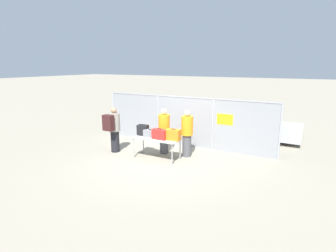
{
  "coord_description": "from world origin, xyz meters",
  "views": [
    {
      "loc": [
        4.26,
        -7.27,
        3.21
      ],
      "look_at": [
        -0.05,
        0.78,
        1.05
      ],
      "focal_mm": 28.0,
      "sensor_mm": 36.0,
      "label": 1
    }
  ],
  "objects_px": {
    "suitcase_red": "(160,134)",
    "security_worker_near": "(164,131)",
    "suitcase_black": "(143,130)",
    "traveler_hooded": "(113,128)",
    "utility_trailer": "(261,130)",
    "suitcase_grey": "(151,134)",
    "inspection_table": "(157,140)",
    "suitcase_orange": "(173,135)",
    "security_worker_far": "(187,133)"
  },
  "relations": [
    {
      "from": "traveler_hooded",
      "to": "security_worker_near",
      "type": "relative_size",
      "value": 1.01
    },
    {
      "from": "traveler_hooded",
      "to": "utility_trailer",
      "type": "distance_m",
      "value": 6.31
    },
    {
      "from": "suitcase_grey",
      "to": "suitcase_orange",
      "type": "relative_size",
      "value": 1.06
    },
    {
      "from": "suitcase_black",
      "to": "utility_trailer",
      "type": "height_order",
      "value": "suitcase_black"
    },
    {
      "from": "suitcase_orange",
      "to": "utility_trailer",
      "type": "height_order",
      "value": "suitcase_orange"
    },
    {
      "from": "traveler_hooded",
      "to": "security_worker_far",
      "type": "distance_m",
      "value": 2.72
    },
    {
      "from": "utility_trailer",
      "to": "inspection_table",
      "type": "bearing_deg",
      "value": -123.46
    },
    {
      "from": "traveler_hooded",
      "to": "utility_trailer",
      "type": "height_order",
      "value": "traveler_hooded"
    },
    {
      "from": "traveler_hooded",
      "to": "security_worker_near",
      "type": "xyz_separation_m",
      "value": [
        1.71,
        0.77,
        -0.07
      ]
    },
    {
      "from": "suitcase_red",
      "to": "traveler_hooded",
      "type": "bearing_deg",
      "value": -177.35
    },
    {
      "from": "suitcase_orange",
      "to": "security_worker_near",
      "type": "distance_m",
      "value": 0.88
    },
    {
      "from": "suitcase_grey",
      "to": "suitcase_red",
      "type": "relative_size",
      "value": 1.0
    },
    {
      "from": "traveler_hooded",
      "to": "security_worker_far",
      "type": "relative_size",
      "value": 1.02
    },
    {
      "from": "suitcase_red",
      "to": "inspection_table",
      "type": "bearing_deg",
      "value": 156.26
    },
    {
      "from": "suitcase_black",
      "to": "utility_trailer",
      "type": "bearing_deg",
      "value": 50.53
    },
    {
      "from": "inspection_table",
      "to": "traveler_hooded",
      "type": "bearing_deg",
      "value": -174.69
    },
    {
      "from": "suitcase_grey",
      "to": "utility_trailer",
      "type": "bearing_deg",
      "value": 54.47
    },
    {
      "from": "inspection_table",
      "to": "traveler_hooded",
      "type": "height_order",
      "value": "traveler_hooded"
    },
    {
      "from": "suitcase_red",
      "to": "traveler_hooded",
      "type": "height_order",
      "value": "traveler_hooded"
    },
    {
      "from": "suitcase_orange",
      "to": "inspection_table",
      "type": "bearing_deg",
      "value": -176.68
    },
    {
      "from": "suitcase_orange",
      "to": "utility_trailer",
      "type": "xyz_separation_m",
      "value": [
        2.16,
        4.17,
        -0.49
      ]
    },
    {
      "from": "inspection_table",
      "to": "suitcase_red",
      "type": "height_order",
      "value": "suitcase_red"
    },
    {
      "from": "inspection_table",
      "to": "suitcase_orange",
      "type": "xyz_separation_m",
      "value": [
        0.62,
        0.04,
        0.25
      ]
    },
    {
      "from": "suitcase_grey",
      "to": "security_worker_near",
      "type": "height_order",
      "value": "security_worker_near"
    },
    {
      "from": "utility_trailer",
      "to": "suitcase_red",
      "type": "bearing_deg",
      "value": -121.39
    },
    {
      "from": "security_worker_far",
      "to": "traveler_hooded",
      "type": "bearing_deg",
      "value": 18.85
    },
    {
      "from": "security_worker_far",
      "to": "utility_trailer",
      "type": "relative_size",
      "value": 0.4
    },
    {
      "from": "suitcase_red",
      "to": "suitcase_grey",
      "type": "bearing_deg",
      "value": 170.18
    },
    {
      "from": "suitcase_grey",
      "to": "traveler_hooded",
      "type": "xyz_separation_m",
      "value": [
        -1.52,
        -0.16,
        0.06
      ]
    },
    {
      "from": "suitcase_red",
      "to": "utility_trailer",
      "type": "bearing_deg",
      "value": 58.61
    },
    {
      "from": "suitcase_grey",
      "to": "utility_trailer",
      "type": "xyz_separation_m",
      "value": [
        3.01,
        4.21,
        -0.44
      ]
    },
    {
      "from": "suitcase_red",
      "to": "security_worker_near",
      "type": "distance_m",
      "value": 0.71
    },
    {
      "from": "suitcase_black",
      "to": "suitcase_red",
      "type": "distance_m",
      "value": 0.8
    },
    {
      "from": "inspection_table",
      "to": "suitcase_grey",
      "type": "distance_m",
      "value": 0.3
    },
    {
      "from": "suitcase_black",
      "to": "traveler_hooded",
      "type": "xyz_separation_m",
      "value": [
        -1.13,
        -0.25,
        0.0
      ]
    },
    {
      "from": "traveler_hooded",
      "to": "suitcase_red",
      "type": "bearing_deg",
      "value": -11.82
    },
    {
      "from": "security_worker_near",
      "to": "security_worker_far",
      "type": "bearing_deg",
      "value": -168.76
    },
    {
      "from": "inspection_table",
      "to": "utility_trailer",
      "type": "height_order",
      "value": "utility_trailer"
    },
    {
      "from": "suitcase_grey",
      "to": "security_worker_far",
      "type": "xyz_separation_m",
      "value": [
        1.06,
        0.71,
        -0.01
      ]
    },
    {
      "from": "suitcase_red",
      "to": "suitcase_orange",
      "type": "relative_size",
      "value": 1.07
    },
    {
      "from": "suitcase_grey",
      "to": "suitcase_black",
      "type": "bearing_deg",
      "value": 167.15
    },
    {
      "from": "suitcase_black",
      "to": "traveler_hooded",
      "type": "bearing_deg",
      "value": -167.78
    },
    {
      "from": "suitcase_black",
      "to": "utility_trailer",
      "type": "relative_size",
      "value": 0.09
    },
    {
      "from": "suitcase_black",
      "to": "security_worker_near",
      "type": "bearing_deg",
      "value": 42.17
    },
    {
      "from": "suitcase_red",
      "to": "suitcase_orange",
      "type": "distance_m",
      "value": 0.47
    },
    {
      "from": "suitcase_black",
      "to": "utility_trailer",
      "type": "xyz_separation_m",
      "value": [
        3.39,
        4.12,
        -0.5
      ]
    },
    {
      "from": "suitcase_black",
      "to": "suitcase_red",
      "type": "relative_size",
      "value": 0.76
    },
    {
      "from": "suitcase_orange",
      "to": "utility_trailer",
      "type": "distance_m",
      "value": 4.72
    },
    {
      "from": "inspection_table",
      "to": "suitcase_red",
      "type": "xyz_separation_m",
      "value": [
        0.17,
        -0.07,
        0.23
      ]
    },
    {
      "from": "suitcase_black",
      "to": "suitcase_red",
      "type": "bearing_deg",
      "value": -11.32
    }
  ]
}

